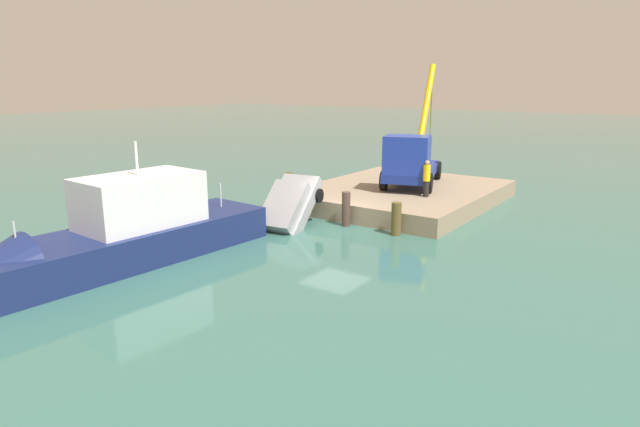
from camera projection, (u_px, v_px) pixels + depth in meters
name	position (u px, v px, depth m)	size (l,w,h in m)	color
ground	(336.00, 228.00, 24.12)	(200.00, 200.00, 0.00)	#386B60
dock	(401.00, 195.00, 29.00)	(10.87, 8.86, 0.87)	gray
crane_truck	(411.00, 160.00, 28.54)	(8.76, 4.04, 6.49)	navy
dock_worker	(427.00, 178.00, 26.16)	(0.34, 0.34, 1.78)	black
salvaged_car	(285.00, 214.00, 23.99)	(3.94, 2.52, 3.41)	#99999E
moored_yacht	(89.00, 255.00, 18.36)	(12.87, 3.86, 5.50)	navy
piling_near	(289.00, 194.00, 26.01)	(0.38, 0.38, 2.11)	brown
piling_mid	(346.00, 209.00, 24.24)	(0.38, 0.38, 1.57)	#4D3830
piling_far	(396.00, 219.00, 22.81)	(0.42, 0.42, 1.41)	brown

